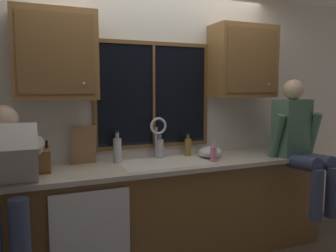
{
  "coord_description": "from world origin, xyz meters",
  "views": [
    {
      "loc": [
        -1.1,
        -3.09,
        1.6
      ],
      "look_at": [
        0.05,
        -0.3,
        1.25
      ],
      "focal_mm": 36.07,
      "sensor_mm": 36.0,
      "label": 1
    }
  ],
  "objects_px": {
    "bottle_green_glass": "(188,147)",
    "mixing_bowl": "(210,152)",
    "person_standing": "(5,185)",
    "soap_dispenser": "(214,154)",
    "cutting_board": "(83,145)",
    "bottle_tall_clear": "(160,148)",
    "person_sitting_on_counter": "(299,139)",
    "knife_block": "(42,160)",
    "bottle_amber_small": "(117,150)"
  },
  "relations": [
    {
      "from": "soap_dispenser",
      "to": "bottle_amber_small",
      "type": "height_order",
      "value": "bottle_amber_small"
    },
    {
      "from": "person_sitting_on_counter",
      "to": "mixing_bowl",
      "type": "bearing_deg",
      "value": 158.87
    },
    {
      "from": "bottle_amber_small",
      "to": "knife_block",
      "type": "bearing_deg",
      "value": -165.99
    },
    {
      "from": "knife_block",
      "to": "soap_dispenser",
      "type": "height_order",
      "value": "knife_block"
    },
    {
      "from": "mixing_bowl",
      "to": "bottle_tall_clear",
      "type": "distance_m",
      "value": 0.5
    },
    {
      "from": "knife_block",
      "to": "bottle_green_glass",
      "type": "distance_m",
      "value": 1.38
    },
    {
      "from": "mixing_bowl",
      "to": "soap_dispenser",
      "type": "height_order",
      "value": "soap_dispenser"
    },
    {
      "from": "person_sitting_on_counter",
      "to": "bottle_tall_clear",
      "type": "bearing_deg",
      "value": 159.58
    },
    {
      "from": "mixing_bowl",
      "to": "soap_dispenser",
      "type": "xyz_separation_m",
      "value": [
        -0.06,
        -0.16,
        0.02
      ]
    },
    {
      "from": "soap_dispenser",
      "to": "bottle_amber_small",
      "type": "relative_size",
      "value": 0.66
    },
    {
      "from": "cutting_board",
      "to": "bottle_tall_clear",
      "type": "distance_m",
      "value": 0.73
    },
    {
      "from": "cutting_board",
      "to": "bottle_tall_clear",
      "type": "relative_size",
      "value": 1.47
    },
    {
      "from": "bottle_tall_clear",
      "to": "bottle_amber_small",
      "type": "bearing_deg",
      "value": -174.63
    },
    {
      "from": "cutting_board",
      "to": "bottle_amber_small",
      "type": "xyz_separation_m",
      "value": [
        0.3,
        -0.05,
        -0.05
      ]
    },
    {
      "from": "person_sitting_on_counter",
      "to": "cutting_board",
      "type": "bearing_deg",
      "value": 166.38
    },
    {
      "from": "knife_block",
      "to": "bottle_tall_clear",
      "type": "distance_m",
      "value": 1.09
    },
    {
      "from": "person_sitting_on_counter",
      "to": "bottle_green_glass",
      "type": "relative_size",
      "value": 5.64
    },
    {
      "from": "person_standing",
      "to": "soap_dispenser",
      "type": "relative_size",
      "value": 7.75
    },
    {
      "from": "soap_dispenser",
      "to": "bottle_green_glass",
      "type": "relative_size",
      "value": 0.85
    },
    {
      "from": "cutting_board",
      "to": "bottle_green_glass",
      "type": "height_order",
      "value": "cutting_board"
    },
    {
      "from": "person_standing",
      "to": "person_sitting_on_counter",
      "type": "distance_m",
      "value": 2.61
    },
    {
      "from": "knife_block",
      "to": "mixing_bowl",
      "type": "relative_size",
      "value": 1.38
    },
    {
      "from": "cutting_board",
      "to": "mixing_bowl",
      "type": "relative_size",
      "value": 1.52
    },
    {
      "from": "soap_dispenser",
      "to": "mixing_bowl",
      "type": "bearing_deg",
      "value": 69.82
    },
    {
      "from": "soap_dispenser",
      "to": "bottle_green_glass",
      "type": "distance_m",
      "value": 0.34
    },
    {
      "from": "person_sitting_on_counter",
      "to": "bottle_amber_small",
      "type": "xyz_separation_m",
      "value": [
        -1.7,
        0.43,
        -0.06
      ]
    },
    {
      "from": "knife_block",
      "to": "soap_dispenser",
      "type": "distance_m",
      "value": 1.49
    },
    {
      "from": "person_standing",
      "to": "bottle_tall_clear",
      "type": "height_order",
      "value": "person_standing"
    },
    {
      "from": "person_standing",
      "to": "knife_block",
      "type": "bearing_deg",
      "value": 47.44
    },
    {
      "from": "cutting_board",
      "to": "mixing_bowl",
      "type": "distance_m",
      "value": 1.21
    },
    {
      "from": "person_sitting_on_counter",
      "to": "mixing_bowl",
      "type": "distance_m",
      "value": 0.88
    },
    {
      "from": "cutting_board",
      "to": "bottle_amber_small",
      "type": "height_order",
      "value": "cutting_board"
    },
    {
      "from": "cutting_board",
      "to": "soap_dispenser",
      "type": "bearing_deg",
      "value": -16.45
    },
    {
      "from": "person_standing",
      "to": "bottle_green_glass",
      "type": "xyz_separation_m",
      "value": [
        1.63,
        0.47,
        0.08
      ]
    },
    {
      "from": "knife_block",
      "to": "bottle_green_glass",
      "type": "bearing_deg",
      "value": 8.06
    },
    {
      "from": "cutting_board",
      "to": "soap_dispenser",
      "type": "xyz_separation_m",
      "value": [
        1.13,
        -0.33,
        -0.1
      ]
    },
    {
      "from": "soap_dispenser",
      "to": "knife_block",
      "type": "bearing_deg",
      "value": 175.24
    },
    {
      "from": "person_sitting_on_counter",
      "to": "cutting_board",
      "type": "distance_m",
      "value": 2.05
    },
    {
      "from": "soap_dispenser",
      "to": "cutting_board",
      "type": "bearing_deg",
      "value": 163.55
    },
    {
      "from": "mixing_bowl",
      "to": "soap_dispenser",
      "type": "relative_size",
      "value": 1.22
    },
    {
      "from": "bottle_tall_clear",
      "to": "person_sitting_on_counter",
      "type": "bearing_deg",
      "value": -20.42
    },
    {
      "from": "person_standing",
      "to": "bottle_amber_small",
      "type": "xyz_separation_m",
      "value": [
        0.9,
        0.44,
        0.11
      ]
    },
    {
      "from": "knife_block",
      "to": "bottle_tall_clear",
      "type": "bearing_deg",
      "value": 10.63
    },
    {
      "from": "person_sitting_on_counter",
      "to": "knife_block",
      "type": "relative_size",
      "value": 3.92
    },
    {
      "from": "soap_dispenser",
      "to": "bottle_amber_small",
      "type": "xyz_separation_m",
      "value": [
        -0.83,
        0.28,
        0.05
      ]
    },
    {
      "from": "person_standing",
      "to": "soap_dispenser",
      "type": "height_order",
      "value": "person_standing"
    },
    {
      "from": "mixing_bowl",
      "to": "bottle_amber_small",
      "type": "distance_m",
      "value": 0.9
    },
    {
      "from": "mixing_bowl",
      "to": "bottle_green_glass",
      "type": "bearing_deg",
      "value": 137.33
    },
    {
      "from": "person_standing",
      "to": "person_sitting_on_counter",
      "type": "xyz_separation_m",
      "value": [
        2.6,
        0.0,
        0.17
      ]
    },
    {
      "from": "bottle_green_glass",
      "to": "mixing_bowl",
      "type": "bearing_deg",
      "value": -42.67
    }
  ]
}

